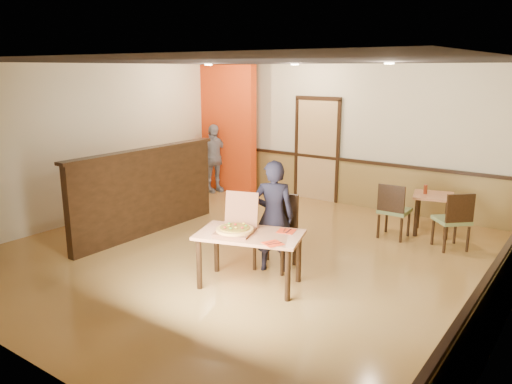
# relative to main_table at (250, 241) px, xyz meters

# --- Properties ---
(floor) EXTENTS (7.00, 7.00, 0.00)m
(floor) POSITION_rel_main_table_xyz_m (-0.63, 0.88, -0.59)
(floor) COLOR #A67C40
(floor) RESTS_ON ground
(ceiling) EXTENTS (7.00, 7.00, 0.00)m
(ceiling) POSITION_rel_main_table_xyz_m (-0.63, 0.88, 2.21)
(ceiling) COLOR black
(ceiling) RESTS_ON wall_back
(wall_back) EXTENTS (7.00, 0.00, 7.00)m
(wall_back) POSITION_rel_main_table_xyz_m (-0.63, 4.38, 0.81)
(wall_back) COLOR beige
(wall_back) RESTS_ON floor
(wall_left) EXTENTS (0.00, 7.00, 7.00)m
(wall_left) POSITION_rel_main_table_xyz_m (-4.13, 0.88, 0.81)
(wall_left) COLOR beige
(wall_left) RESTS_ON floor
(wainscot_back) EXTENTS (7.00, 0.04, 0.90)m
(wainscot_back) POSITION_rel_main_table_xyz_m (-0.63, 4.35, -0.14)
(wainscot_back) COLOR olive
(wainscot_back) RESTS_ON floor
(chair_rail_back) EXTENTS (7.00, 0.06, 0.06)m
(chair_rail_back) POSITION_rel_main_table_xyz_m (-0.63, 4.33, 0.33)
(chair_rail_back) COLOR black
(chair_rail_back) RESTS_ON wall_back
(wainscot_right) EXTENTS (0.04, 7.00, 0.90)m
(wainscot_right) POSITION_rel_main_table_xyz_m (2.84, 0.88, -0.14)
(wainscot_right) COLOR olive
(wainscot_right) RESTS_ON floor
(chair_rail_right) EXTENTS (0.06, 7.00, 0.06)m
(chair_rail_right) POSITION_rel_main_table_xyz_m (2.82, 0.88, 0.33)
(chair_rail_right) COLOR black
(chair_rail_right) RESTS_ON wall_right
(back_door) EXTENTS (0.90, 0.06, 2.10)m
(back_door) POSITION_rel_main_table_xyz_m (-1.43, 4.34, 0.46)
(back_door) COLOR tan
(back_door) RESTS_ON wall_back
(booth_partition) EXTENTS (0.20, 3.10, 1.44)m
(booth_partition) POSITION_rel_main_table_xyz_m (-2.63, 0.68, 0.15)
(booth_partition) COLOR black
(booth_partition) RESTS_ON floor
(red_accent_panel) EXTENTS (1.60, 0.20, 2.78)m
(red_accent_panel) POSITION_rel_main_table_xyz_m (-3.53, 3.88, 0.81)
(red_accent_panel) COLOR #C7390E
(red_accent_panel) RESTS_ON floor
(spot_a) EXTENTS (0.14, 0.14, 0.02)m
(spot_a) POSITION_rel_main_table_xyz_m (-2.93, 2.68, 2.19)
(spot_a) COLOR beige
(spot_a) RESTS_ON ceiling
(spot_b) EXTENTS (0.14, 0.14, 0.02)m
(spot_b) POSITION_rel_main_table_xyz_m (-1.43, 3.38, 2.19)
(spot_b) COLOR beige
(spot_b) RESTS_ON ceiling
(spot_c) EXTENTS (0.14, 0.14, 0.02)m
(spot_c) POSITION_rel_main_table_xyz_m (0.77, 2.38, 2.19)
(spot_c) COLOR beige
(spot_c) RESTS_ON ceiling
(main_table) EXTENTS (1.47, 1.11, 0.70)m
(main_table) POSITION_rel_main_table_xyz_m (0.00, 0.00, 0.00)
(main_table) COLOR tan
(main_table) RESTS_ON floor
(diner_chair) EXTENTS (0.57, 0.57, 1.02)m
(diner_chair) POSITION_rel_main_table_xyz_m (-0.07, 0.75, -0.03)
(diner_chair) COLOR olive
(diner_chair) RESTS_ON floor
(side_chair_left) EXTENTS (0.47, 0.47, 0.92)m
(side_chair_left) POSITION_rel_main_table_xyz_m (0.82, 2.82, -0.09)
(side_chair_left) COLOR olive
(side_chair_left) RESTS_ON floor
(side_chair_right) EXTENTS (0.64, 0.64, 0.92)m
(side_chair_right) POSITION_rel_main_table_xyz_m (1.76, 2.84, -0.09)
(side_chair_right) COLOR olive
(side_chair_right) RESTS_ON floor
(side_table) EXTENTS (0.77, 0.77, 0.68)m
(side_table) POSITION_rel_main_table_xyz_m (1.27, 3.44, -0.08)
(side_table) COLOR tan
(side_table) RESTS_ON floor
(diner) EXTENTS (0.67, 0.60, 1.54)m
(diner) POSITION_rel_main_table_xyz_m (-0.04, 0.60, 0.18)
(diner) COLOR black
(diner) RESTS_ON floor
(passerby) EXTENTS (0.66, 0.97, 1.52)m
(passerby) POSITION_rel_main_table_xyz_m (-3.63, 3.58, 0.17)
(passerby) COLOR gray
(passerby) RESTS_ON floor
(pizza_box) EXTENTS (0.58, 0.63, 0.47)m
(pizza_box) POSITION_rel_main_table_xyz_m (-0.17, -0.06, 0.17)
(pizza_box) COLOR brown
(pizza_box) RESTS_ON main_table
(pizza) EXTENTS (0.62, 0.62, 0.03)m
(pizza) POSITION_rel_main_table_xyz_m (-0.16, -0.10, 0.16)
(pizza) COLOR #DAA34F
(pizza) RESTS_ON pizza_box
(napkin_near) EXTENTS (0.28, 0.28, 0.01)m
(napkin_near) POSITION_rel_main_table_xyz_m (0.45, -0.15, 0.11)
(napkin_near) COLOR red
(napkin_near) RESTS_ON main_table
(napkin_far) EXTENTS (0.27, 0.27, 0.01)m
(napkin_far) POSITION_rel_main_table_xyz_m (0.33, 0.34, 0.11)
(napkin_far) COLOR red
(napkin_far) RESTS_ON main_table
(condiment) EXTENTS (0.06, 0.06, 0.15)m
(condiment) POSITION_rel_main_table_xyz_m (1.13, 3.42, 0.16)
(condiment) COLOR maroon
(condiment) RESTS_ON side_table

